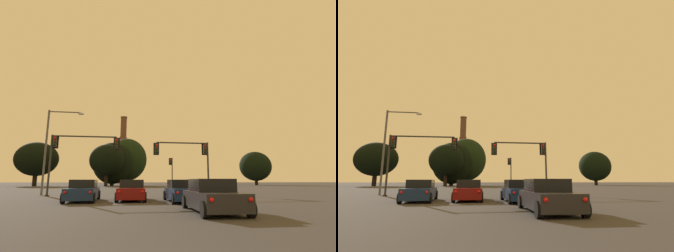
% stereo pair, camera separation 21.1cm
% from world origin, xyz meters
% --- Properties ---
extents(sedan_right_lane_front, '(2.00, 4.71, 1.43)m').
position_xyz_m(sedan_right_lane_front, '(3.35, 14.97, 0.67)').
color(sedan_right_lane_front, navy).
rests_on(sedan_right_lane_front, ground_plane).
extents(sedan_center_lane_front, '(2.15, 4.76, 1.43)m').
position_xyz_m(sedan_center_lane_front, '(0.06, 16.59, 0.67)').
color(sedan_center_lane_front, maroon).
rests_on(sedan_center_lane_front, ground_plane).
extents(sedan_right_lane_second, '(2.06, 4.73, 1.43)m').
position_xyz_m(sedan_right_lane_second, '(3.51, 8.91, 0.67)').
color(sedan_right_lane_second, '#232328').
rests_on(sedan_right_lane_second, ground_plane).
extents(sedan_left_lane_front, '(2.09, 4.75, 1.43)m').
position_xyz_m(sedan_left_lane_front, '(-3.22, 16.29, 0.67)').
color(sedan_left_lane_front, navy).
rests_on(sedan_left_lane_front, ground_plane).
extents(traffic_light_overhead_right, '(5.80, 0.50, 5.27)m').
position_xyz_m(traffic_light_overhead_right, '(5.84, 23.52, 4.05)').
color(traffic_light_overhead_right, '#2D2D30').
rests_on(traffic_light_overhead_right, ground_plane).
extents(traffic_light_overhead_left, '(6.51, 0.50, 5.65)m').
position_xyz_m(traffic_light_overhead_left, '(-5.35, 23.18, 4.37)').
color(traffic_light_overhead_left, '#2D2D30').
rests_on(traffic_light_overhead_left, ground_plane).
extents(traffic_light_far_right, '(0.78, 0.50, 5.50)m').
position_xyz_m(traffic_light_far_right, '(7.28, 44.42, 3.62)').
color(traffic_light_far_right, '#2D2D30').
rests_on(traffic_light_far_right, ground_plane).
extents(street_lamp, '(3.57, 0.36, 8.46)m').
position_xyz_m(street_lamp, '(-7.90, 24.73, 5.24)').
color(street_lamp, '#56565B').
rests_on(street_lamp, ground_plane).
extents(smokestack, '(8.20, 8.20, 40.60)m').
position_xyz_m(smokestack, '(-4.72, 158.14, 15.95)').
color(smokestack, '#523427').
rests_on(smokestack, ground_plane).
extents(treeline_center_left, '(11.52, 10.37, 11.91)m').
position_xyz_m(treeline_center_left, '(-25.58, 74.07, 7.27)').
color(treeline_center_left, black).
rests_on(treeline_center_left, ground_plane).
extents(treeline_far_right, '(9.46, 8.52, 11.30)m').
position_xyz_m(treeline_far_right, '(-6.43, 71.23, 7.02)').
color(treeline_far_right, black).
rests_on(treeline_far_right, ground_plane).
extents(treeline_right_mid, '(12.61, 11.35, 14.60)m').
position_xyz_m(treeline_right_mid, '(-1.23, 81.17, 7.96)').
color(treeline_right_mid, black).
rests_on(treeline_right_mid, ground_plane).
extents(treeline_far_left, '(11.48, 10.33, 12.58)m').
position_xyz_m(treeline_far_left, '(-5.19, 76.54, 6.53)').
color(treeline_far_left, black).
rests_on(treeline_far_left, ground_plane).
extents(treeline_left_mid, '(10.76, 9.68, 11.19)m').
position_xyz_m(treeline_left_mid, '(42.06, 81.94, 6.28)').
color(treeline_left_mid, black).
rests_on(treeline_left_mid, ground_plane).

